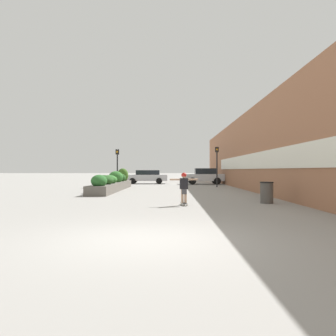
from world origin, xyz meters
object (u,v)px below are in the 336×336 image
at_px(car_leftmost, 205,176).
at_px(traffic_light_left, 117,161).
at_px(car_center_right, 147,177).
at_px(skateboard, 184,204).
at_px(trash_bin, 267,192).
at_px(car_center_left, 266,176).
at_px(traffic_light_right, 217,160).
at_px(skateboarder, 184,185).

relative_size(car_leftmost, traffic_light_left, 1.24).
height_order(car_center_right, traffic_light_left, traffic_light_left).
bearing_deg(skateboard, trash_bin, 5.22).
bearing_deg(car_center_left, traffic_light_right, 128.53).
bearing_deg(car_center_left, trash_bin, 163.97).
xyz_separation_m(skateboard, traffic_light_left, (-5.17, 14.39, 2.15)).
bearing_deg(car_leftmost, car_center_right, 77.22).
relative_size(skateboard, skateboarder, 0.63).
bearing_deg(skateboarder, car_leftmost, 73.50).
distance_m(skateboarder, car_center_left, 20.93).
relative_size(traffic_light_left, traffic_light_right, 0.94).
bearing_deg(traffic_light_right, car_center_right, 133.33).
bearing_deg(car_center_right, trash_bin, -161.64).
bearing_deg(skateboard, car_center_right, 90.02).
bearing_deg(skateboard, car_center_left, 56.55).
height_order(skateboard, trash_bin, trash_bin).
xyz_separation_m(trash_bin, car_center_right, (-6.86, 20.66, 0.29)).
xyz_separation_m(car_center_left, traffic_light_right, (-5.48, -4.37, 1.51)).
height_order(trash_bin, car_center_right, car_center_right).
relative_size(skateboarder, traffic_light_left, 0.39).
height_order(skateboard, traffic_light_right, traffic_light_right).
height_order(skateboarder, traffic_light_right, traffic_light_right).
bearing_deg(traffic_light_right, car_center_left, 38.53).
bearing_deg(traffic_light_right, traffic_light_left, -178.62).
height_order(skateboarder, trash_bin, skateboarder).
distance_m(skateboarder, car_center_right, 21.79).
relative_size(skateboard, car_center_left, 0.20).
bearing_deg(traffic_light_left, skateboard, -70.25).
xyz_separation_m(car_leftmost, car_center_right, (-6.06, 1.38, -0.09)).
bearing_deg(car_center_right, traffic_light_left, 164.55).
distance_m(trash_bin, car_center_right, 21.77).
distance_m(car_center_right, traffic_light_left, 7.58).
relative_size(car_center_left, car_center_right, 0.87).
distance_m(skateboard, skateboarder, 0.79).
bearing_deg(skateboard, car_leftmost, 73.50).
distance_m(skateboarder, car_leftmost, 20.38).
xyz_separation_m(trash_bin, traffic_light_right, (-0.29, 13.70, 1.88)).
bearing_deg(trash_bin, skateboard, -166.39).
distance_m(car_leftmost, traffic_light_right, 5.81).
distance_m(skateboard, trash_bin, 3.80).
xyz_separation_m(car_center_left, traffic_light_left, (-14.03, -4.57, 1.38)).
height_order(traffic_light_left, traffic_light_right, traffic_light_right).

